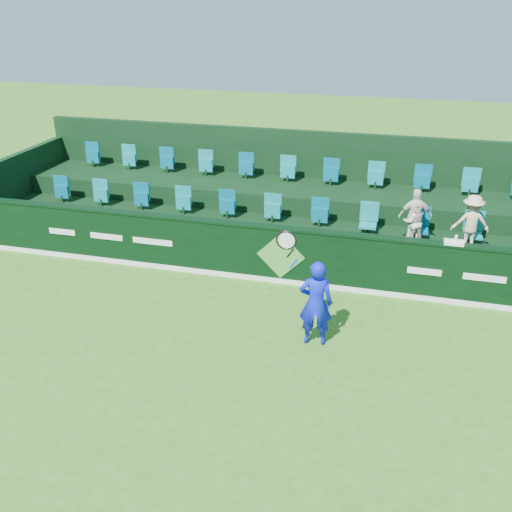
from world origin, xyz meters
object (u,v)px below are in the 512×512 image
(spectator_left, at_px, (414,222))
(spectator_right, at_px, (471,222))
(drinks_bottle, at_px, (456,240))
(spectator_middle, at_px, (415,217))
(towel, at_px, (454,242))
(tennis_player, at_px, (315,302))

(spectator_left, height_order, spectator_right, spectator_right)
(drinks_bottle, bearing_deg, spectator_right, 71.43)
(spectator_middle, height_order, spectator_right, spectator_middle)
(spectator_middle, height_order, drinks_bottle, spectator_middle)
(spectator_middle, distance_m, towel, 1.37)
(tennis_player, distance_m, towel, 3.41)
(spectator_middle, relative_size, towel, 3.37)
(spectator_left, xyz_separation_m, spectator_middle, (0.01, 0.00, 0.13))
(spectator_right, bearing_deg, towel, 63.98)
(spectator_right, bearing_deg, spectator_left, -6.01)
(towel, bearing_deg, spectator_left, 125.56)
(spectator_middle, bearing_deg, tennis_player, 51.94)
(towel, distance_m, drinks_bottle, 0.07)
(spectator_right, bearing_deg, spectator_middle, -6.01)
(spectator_left, relative_size, spectator_middle, 0.81)
(towel, xyz_separation_m, drinks_bottle, (0.03, 0.00, 0.07))
(tennis_player, relative_size, spectator_left, 2.24)
(spectator_left, relative_size, drinks_bottle, 5.57)
(spectator_left, xyz_separation_m, spectator_right, (1.21, 0.00, 0.11))
(spectator_right, height_order, drinks_bottle, spectator_right)
(spectator_middle, height_order, towel, spectator_middle)
(spectator_right, relative_size, towel, 3.27)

